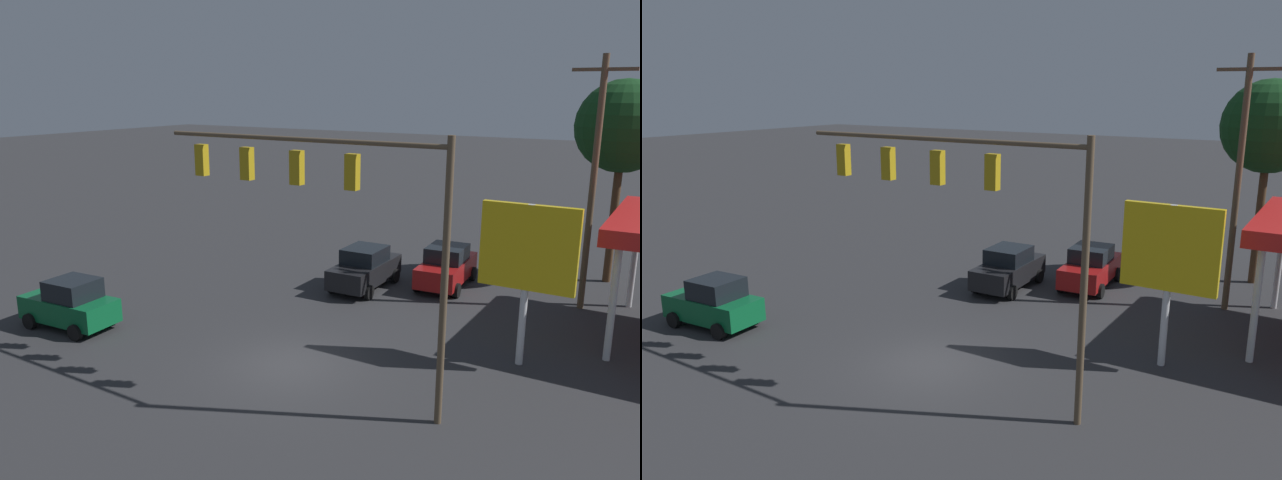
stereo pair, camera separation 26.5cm
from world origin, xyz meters
The scene contains 8 objects.
ground_plane centered at (0.00, 0.00, 0.00)m, with size 200.00×200.00×0.00m, color #2D2D30.
traffic_signal_assembly centered at (-1.96, 0.87, 6.09)m, with size 9.56×0.43×7.93m.
utility_pole centered at (-7.31, -11.10, 5.47)m, with size 2.40×0.26×10.36m.
price_sign centered at (-6.58, -4.17, 3.89)m, with size 3.10×0.27×5.47m.
sedan_waiting centered at (-1.38, -10.93, 0.95)m, with size 2.33×4.53×1.93m.
sedan_far centered at (1.73, -8.68, 0.95)m, with size 2.16×4.45×1.93m.
hatchback_crossing centered at (9.05, 1.72, 0.95)m, with size 3.92×2.18×1.97m.
street_tree centered at (-7.69, -15.69, 7.32)m, with size 4.24×4.24×9.49m.
Camera 2 is at (-11.41, 15.75, 9.11)m, focal length 35.00 mm.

